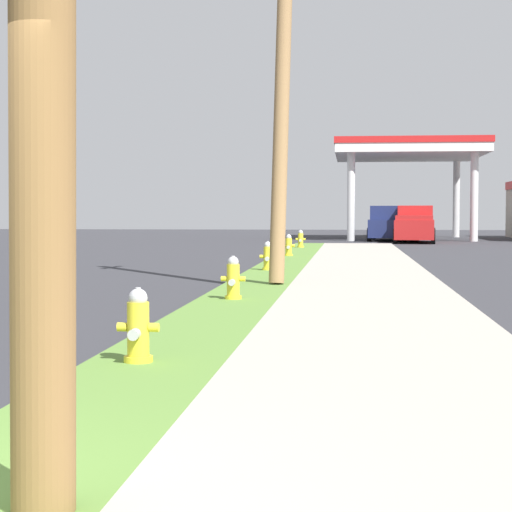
{
  "coord_description": "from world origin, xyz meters",
  "views": [
    {
      "loc": [
        2.63,
        -3.82,
        1.61
      ],
      "look_at": [
        0.65,
        15.15,
        0.69
      ],
      "focal_mm": 63.47,
      "sensor_mm": 36.0,
      "label": 1
    }
  ],
  "objects_px": {
    "fire_hydrant_second": "(233,280)",
    "fire_hydrant_third": "(268,257)",
    "fire_hydrant_nearest": "(138,330)",
    "fire_hydrant_fourth": "(289,246)",
    "fire_hydrant_fifth": "(301,240)",
    "car_black_by_far_pump": "(415,227)",
    "truck_tan_at_forecourt": "(395,223)",
    "car_silver_by_near_pump": "(416,226)",
    "truck_navy_on_apron": "(388,225)",
    "utility_pole_midground": "(283,62)",
    "truck_red_at_far_bay": "(415,225)"
  },
  "relations": [
    {
      "from": "fire_hydrant_second",
      "to": "truck_red_at_far_bay",
      "type": "xyz_separation_m",
      "value": [
        5.44,
        33.37,
        0.47
      ]
    },
    {
      "from": "fire_hydrant_second",
      "to": "fire_hydrant_third",
      "type": "distance_m",
      "value": 7.84
    },
    {
      "from": "car_silver_by_near_pump",
      "to": "car_black_by_far_pump",
      "type": "distance_m",
      "value": 3.51
    },
    {
      "from": "fire_hydrant_third",
      "to": "truck_navy_on_apron",
      "type": "xyz_separation_m",
      "value": [
        4.27,
        28.67,
        0.47
      ]
    },
    {
      "from": "truck_navy_on_apron",
      "to": "car_silver_by_near_pump",
      "type": "bearing_deg",
      "value": 73.28
    },
    {
      "from": "fire_hydrant_fifth",
      "to": "utility_pole_midground",
      "type": "xyz_separation_m",
      "value": [
        0.66,
        -19.11,
        4.35
      ]
    },
    {
      "from": "fire_hydrant_nearest",
      "to": "car_silver_by_near_pump",
      "type": "bearing_deg",
      "value": 82.82
    },
    {
      "from": "fire_hydrant_second",
      "to": "fire_hydrant_fifth",
      "type": "height_order",
      "value": "same"
    },
    {
      "from": "truck_red_at_far_bay",
      "to": "fire_hydrant_second",
      "type": "bearing_deg",
      "value": -99.25
    },
    {
      "from": "fire_hydrant_fourth",
      "to": "car_silver_by_near_pump",
      "type": "xyz_separation_m",
      "value": [
        6.29,
        27.79,
        0.28
      ]
    },
    {
      "from": "fire_hydrant_second",
      "to": "fire_hydrant_third",
      "type": "relative_size",
      "value": 1.0
    },
    {
      "from": "fire_hydrant_fifth",
      "to": "car_black_by_far_pump",
      "type": "xyz_separation_m",
      "value": [
        5.99,
        16.81,
        0.28
      ]
    },
    {
      "from": "fire_hydrant_fourth",
      "to": "truck_red_at_far_bay",
      "type": "bearing_deg",
      "value": 72.77
    },
    {
      "from": "fire_hydrant_fourth",
      "to": "fire_hydrant_third",
      "type": "bearing_deg",
      "value": -90.14
    },
    {
      "from": "fire_hydrant_second",
      "to": "fire_hydrant_third",
      "type": "xyz_separation_m",
      "value": [
        -0.12,
        7.84,
        0.0
      ]
    },
    {
      "from": "car_silver_by_near_pump",
      "to": "fire_hydrant_fourth",
      "type": "bearing_deg",
      "value": -102.75
    },
    {
      "from": "fire_hydrant_fourth",
      "to": "car_silver_by_near_pump",
      "type": "height_order",
      "value": "car_silver_by_near_pump"
    },
    {
      "from": "fire_hydrant_second",
      "to": "truck_navy_on_apron",
      "type": "distance_m",
      "value": 36.75
    },
    {
      "from": "fire_hydrant_third",
      "to": "fire_hydrant_fourth",
      "type": "xyz_separation_m",
      "value": [
        0.02,
        7.68,
        0.0
      ]
    },
    {
      "from": "fire_hydrant_nearest",
      "to": "fire_hydrant_second",
      "type": "bearing_deg",
      "value": 89.16
    },
    {
      "from": "fire_hydrant_fifth",
      "to": "truck_red_at_far_bay",
      "type": "bearing_deg",
      "value": 61.91
    },
    {
      "from": "car_silver_by_near_pump",
      "to": "truck_navy_on_apron",
      "type": "distance_m",
      "value": 7.11
    },
    {
      "from": "car_silver_by_near_pump",
      "to": "truck_tan_at_forecourt",
      "type": "height_order",
      "value": "truck_tan_at_forecourt"
    },
    {
      "from": "fire_hydrant_fifth",
      "to": "truck_tan_at_forecourt",
      "type": "relative_size",
      "value": 0.14
    },
    {
      "from": "fire_hydrant_fifth",
      "to": "utility_pole_midground",
      "type": "distance_m",
      "value": 19.61
    },
    {
      "from": "fire_hydrant_nearest",
      "to": "fire_hydrant_fourth",
      "type": "xyz_separation_m",
      "value": [
        -0.0,
        22.11,
        0.0
      ]
    },
    {
      "from": "fire_hydrant_fourth",
      "to": "car_black_by_far_pump",
      "type": "relative_size",
      "value": 0.17
    },
    {
      "from": "car_black_by_far_pump",
      "to": "truck_red_at_far_bay",
      "type": "height_order",
      "value": "truck_red_at_far_bay"
    },
    {
      "from": "truck_red_at_far_bay",
      "to": "fire_hydrant_fifth",
      "type": "bearing_deg",
      "value": -118.09
    },
    {
      "from": "fire_hydrant_nearest",
      "to": "truck_tan_at_forecourt",
      "type": "height_order",
      "value": "truck_tan_at_forecourt"
    },
    {
      "from": "truck_tan_at_forecourt",
      "to": "truck_red_at_far_bay",
      "type": "height_order",
      "value": "same"
    },
    {
      "from": "truck_navy_on_apron",
      "to": "fire_hydrant_fourth",
      "type": "bearing_deg",
      "value": -101.44
    },
    {
      "from": "fire_hydrant_fourth",
      "to": "truck_navy_on_apron",
      "type": "bearing_deg",
      "value": 78.56
    },
    {
      "from": "fire_hydrant_second",
      "to": "truck_navy_on_apron",
      "type": "bearing_deg",
      "value": 83.52
    },
    {
      "from": "fire_hydrant_fifth",
      "to": "truck_navy_on_apron",
      "type": "xyz_separation_m",
      "value": [
        4.25,
        13.51,
        0.47
      ]
    },
    {
      "from": "car_silver_by_near_pump",
      "to": "fire_hydrant_third",
      "type": "bearing_deg",
      "value": -100.09
    },
    {
      "from": "fire_hydrant_nearest",
      "to": "utility_pole_midground",
      "type": "bearing_deg",
      "value": 86.41
    },
    {
      "from": "fire_hydrant_second",
      "to": "car_black_by_far_pump",
      "type": "distance_m",
      "value": 40.25
    },
    {
      "from": "car_black_by_far_pump",
      "to": "fire_hydrant_fifth",
      "type": "bearing_deg",
      "value": -109.62
    },
    {
      "from": "utility_pole_midground",
      "to": "truck_red_at_far_bay",
      "type": "bearing_deg",
      "value": 80.61
    },
    {
      "from": "fire_hydrant_nearest",
      "to": "car_silver_by_near_pump",
      "type": "relative_size",
      "value": 0.17
    },
    {
      "from": "fire_hydrant_second",
      "to": "utility_pole_midground",
      "type": "relative_size",
      "value": 0.08
    },
    {
      "from": "fire_hydrant_second",
      "to": "fire_hydrant_third",
      "type": "height_order",
      "value": "same"
    },
    {
      "from": "fire_hydrant_fourth",
      "to": "truck_tan_at_forecourt",
      "type": "distance_m",
      "value": 31.41
    },
    {
      "from": "fire_hydrant_third",
      "to": "car_silver_by_near_pump",
      "type": "bearing_deg",
      "value": 79.91
    },
    {
      "from": "fire_hydrant_third",
      "to": "truck_tan_at_forecourt",
      "type": "distance_m",
      "value": 39.01
    },
    {
      "from": "utility_pole_midground",
      "to": "truck_tan_at_forecourt",
      "type": "distance_m",
      "value": 43.02
    },
    {
      "from": "utility_pole_midground",
      "to": "car_silver_by_near_pump",
      "type": "xyz_separation_m",
      "value": [
        5.63,
        39.42,
        -4.07
      ]
    },
    {
      "from": "truck_navy_on_apron",
      "to": "truck_red_at_far_bay",
      "type": "height_order",
      "value": "same"
    },
    {
      "from": "fire_hydrant_second",
      "to": "car_silver_by_near_pump",
      "type": "xyz_separation_m",
      "value": [
        6.19,
        43.31,
        0.28
      ]
    }
  ]
}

